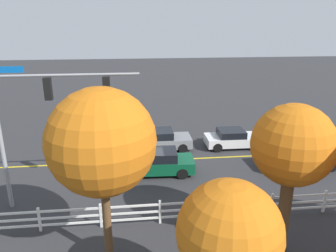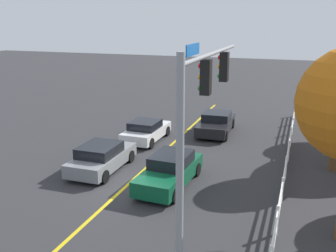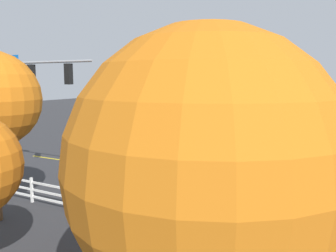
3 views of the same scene
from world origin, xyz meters
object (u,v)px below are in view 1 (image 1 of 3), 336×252
Objects in this scene: car_0 at (160,140)px; car_2 at (301,157)px; tree_5 at (102,142)px; car_3 at (233,138)px; tree_0 at (229,233)px; car_1 at (156,162)px; tree_4 at (293,147)px.

car_0 reaches higher than car_2.
tree_5 reaches higher than car_0.
car_3 is at bearing -127.48° from tree_5.
car_3 is at bearing -2.78° from car_0.
tree_0 reaches higher than car_0.
car_0 is 3.87m from car_1.
car_1 is (0.56, 3.83, 0.02)m from car_0.
tree_5 reaches higher than car_1.
tree_5 is at bearing -105.18° from car_0.
car_2 is 0.70× the size of tree_5.
tree_4 is 0.89× the size of tree_5.
car_1 is 0.69× the size of tree_5.
tree_0 is at bearing -87.76° from car_0.
car_1 reaches higher than car_0.
car_0 is 0.72× the size of tree_4.
tree_4 is (-4.42, 7.15, 3.68)m from car_1.
car_0 is 11.96m from tree_5.
car_1 is at bearing -3.27° from car_2.
car_1 is 0.99× the size of car_2.
car_1 is 1.14× the size of car_3.
tree_4 is at bearing 54.47° from car_2.
tree_4 is 6.76m from tree_5.
tree_0 is (4.64, 13.93, 2.69)m from car_3.
tree_5 is (6.75, -0.13, 0.41)m from tree_4.
tree_4 is at bearing 178.92° from tree_5.
tree_0 reaches higher than car_3.
tree_5 is (11.32, 6.90, 4.13)m from car_2.
car_1 is 9.00m from car_2.
car_2 is 13.89m from tree_5.
tree_4 reaches higher than car_3.
tree_5 reaches higher than car_3.
car_3 is 14.92m from tree_0.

